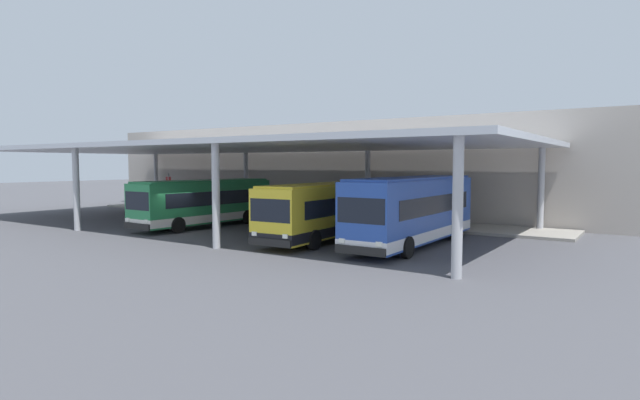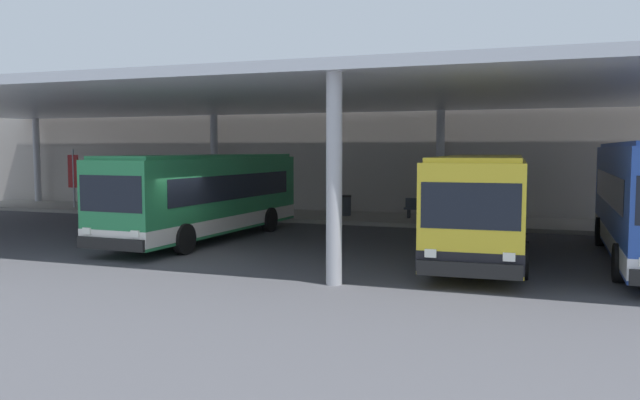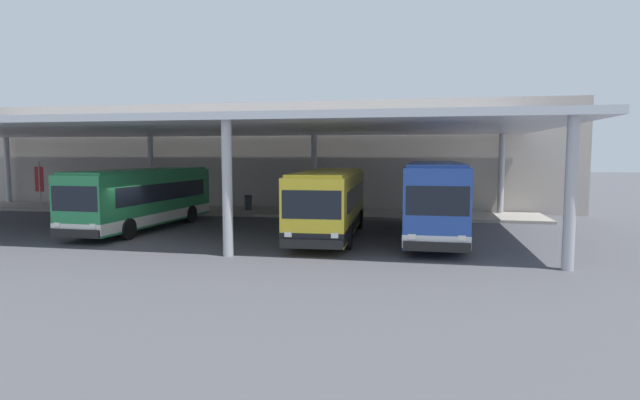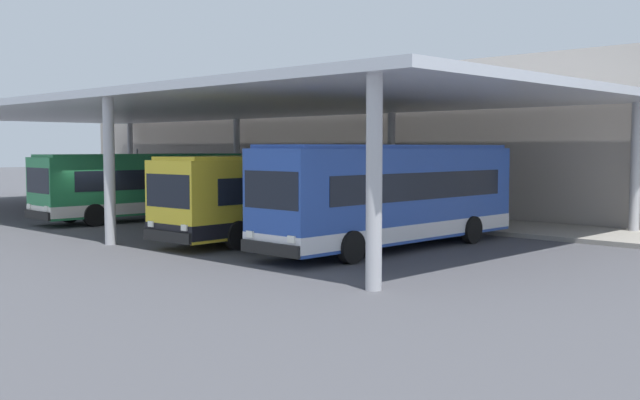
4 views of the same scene
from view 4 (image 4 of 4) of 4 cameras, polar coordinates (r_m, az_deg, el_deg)
name	(u,v)px [view 4 (image 4 of 4)]	position (r m, az deg, el deg)	size (l,w,h in m)	color
ground_plane	(89,227)	(34.48, -17.21, -1.94)	(200.00, 200.00, 0.00)	#47474C
platform_kerb	(284,209)	(41.36, -2.77, -0.67)	(42.00, 4.50, 0.18)	gray
station_building_facade	(325,141)	(43.50, 0.35, 4.49)	(48.00, 1.60, 7.66)	#ADA399
canopy_shelter	(190,110)	(37.29, -9.89, 6.79)	(40.00, 17.00, 5.55)	silver
bus_nearest_bay	(144,185)	(36.89, -13.24, 1.09)	(3.01, 10.62, 3.17)	#28844C
bus_second_bay	(279,195)	(28.53, -3.15, 0.36)	(3.05, 10.63, 3.17)	yellow
bus_middle_bay	(392,195)	(25.72, 5.53, 0.36)	(2.74, 11.33, 3.57)	#284CA8
bench_waiting	(363,204)	(37.39, 3.30, -0.30)	(1.80, 0.45, 0.92)	#383D47
trash_bin	(310,200)	(40.00, -0.78, 0.01)	(0.52, 0.52, 0.98)	#33383D
banner_sign	(137,170)	(51.53, -13.77, 2.25)	(0.70, 0.12, 3.20)	#B2B2B7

